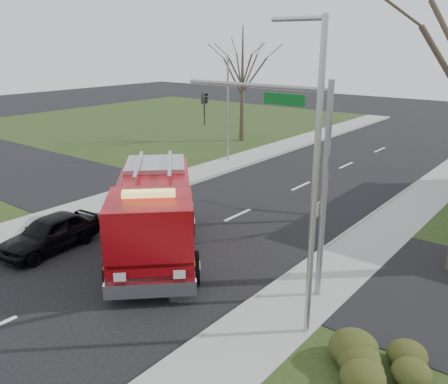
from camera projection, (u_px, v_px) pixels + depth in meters
The scene contains 10 objects.
ground at pixel (142, 259), 17.79m from camera, with size 120.00×120.00×0.00m, color black.
sidewalk_right at pixel (284, 313), 14.11m from camera, with size 2.40×80.00×0.15m, color gray.
sidewalk_left at pixel (49, 220), 21.42m from camera, with size 2.40×80.00×0.15m, color gray.
hedge_corner at pixel (363, 351), 11.56m from camera, with size 2.80×2.00×0.90m, color #2A3212.
bare_tree_left at pixel (242, 72), 36.98m from camera, with size 4.50×4.50×9.00m.
traffic_signal_mast at pixel (288, 148), 14.41m from camera, with size 5.29×0.18×6.80m.
streetlight_pole at pixel (313, 177), 11.83m from camera, with size 1.48×0.16×8.40m.
utility_pole_far at pixel (228, 110), 31.22m from camera, with size 0.14×0.14×7.00m, color gray.
fire_engine at pixel (154, 216), 17.96m from camera, with size 7.67×7.80×3.30m.
parked_car_maroon at pixel (50, 233), 18.42m from camera, with size 1.64×4.08×1.39m, color black.
Camera 1 is at (12.43, -10.82, 7.78)m, focal length 38.00 mm.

